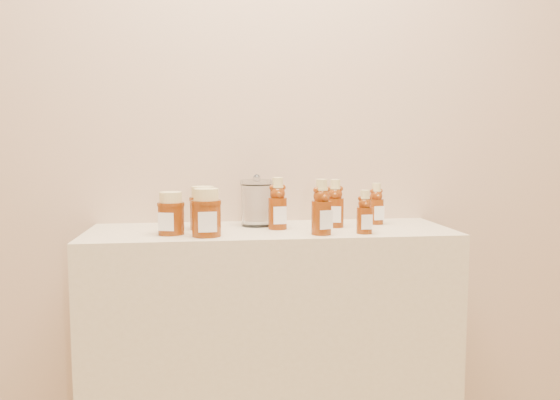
{
  "coord_description": "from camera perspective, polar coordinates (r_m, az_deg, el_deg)",
  "views": [
    {
      "loc": [
        -0.2,
        -0.23,
        1.18
      ],
      "look_at": [
        0.03,
        1.52,
        1.0
      ],
      "focal_mm": 35.0,
      "sensor_mm": 36.0,
      "label": 1
    }
  ],
  "objects": [
    {
      "name": "bear_bottle_back_mid",
      "position": [
        1.86,
        5.79,
        -0.02
      ],
      "size": [
        0.08,
        0.08,
        0.18
      ],
      "primitive_type": null,
      "rotation": [
        0.0,
        0.0,
        -0.27
      ],
      "color": "#5E2207",
      "rests_on": "display_table"
    },
    {
      "name": "glass_canister",
      "position": [
        1.88,
        -2.44,
        -0.09
      ],
      "size": [
        0.14,
        0.14,
        0.17
      ],
      "primitive_type": null,
      "rotation": [
        0.0,
        0.0,
        -0.29
      ],
      "color": "white",
      "rests_on": "display_table"
    },
    {
      "name": "bear_bottle_back_left",
      "position": [
        1.8,
        -0.25,
        0.0
      ],
      "size": [
        0.07,
        0.07,
        0.19
      ],
      "primitive_type": null,
      "rotation": [
        0.0,
        0.0,
        0.13
      ],
      "color": "#5E2207",
      "rests_on": "display_table"
    },
    {
      "name": "bear_bottle_front_left",
      "position": [
        1.7,
        4.35,
        -0.35
      ],
      "size": [
        0.08,
        0.08,
        0.2
      ],
      "primitive_type": null,
      "rotation": [
        0.0,
        0.0,
        0.31
      ],
      "color": "#5E2207",
      "rests_on": "display_table"
    },
    {
      "name": "honey_jar_back",
      "position": [
        1.82,
        -8.05,
        -0.82
      ],
      "size": [
        0.09,
        0.09,
        0.14
      ],
      "primitive_type": null,
      "rotation": [
        0.0,
        0.0,
        -0.04
      ],
      "color": "#5E2207",
      "rests_on": "display_table"
    },
    {
      "name": "honey_jar_front",
      "position": [
        1.68,
        -7.71,
        -1.3
      ],
      "size": [
        0.1,
        0.1,
        0.15
      ],
      "primitive_type": null,
      "rotation": [
        0.0,
        0.0,
        0.08
      ],
      "color": "#5E2207",
      "rests_on": "display_table"
    },
    {
      "name": "honey_jar_left",
      "position": [
        1.73,
        -11.33,
        -1.37
      ],
      "size": [
        0.11,
        0.11,
        0.13
      ],
      "primitive_type": null,
      "rotation": [
        0.0,
        0.0,
        -0.32
      ],
      "color": "#5E2207",
      "rests_on": "display_table"
    },
    {
      "name": "bear_bottle_front_right",
      "position": [
        1.74,
        8.83,
        -0.94
      ],
      "size": [
        0.05,
        0.05,
        0.16
      ],
      "primitive_type": null,
      "rotation": [
        0.0,
        0.0,
        0.03
      ],
      "color": "#5E2207",
      "rests_on": "display_table"
    },
    {
      "name": "bear_bottle_back_right",
      "position": [
        1.95,
        10.02,
        -0.1
      ],
      "size": [
        0.06,
        0.06,
        0.16
      ],
      "primitive_type": null,
      "rotation": [
        0.0,
        0.0,
        0.13
      ],
      "color": "#5E2207",
      "rests_on": "display_table"
    },
    {
      "name": "wall_back",
      "position": [
        2.0,
        -1.66,
        10.71
      ],
      "size": [
        3.5,
        0.02,
        2.7
      ],
      "primitive_type": "cube",
      "color": "tan",
      "rests_on": "ground"
    },
    {
      "name": "display_table",
      "position": [
        1.93,
        -0.97,
        -16.35
      ],
      "size": [
        1.2,
        0.4,
        0.9
      ],
      "primitive_type": "cube",
      "color": "#C9B993",
      "rests_on": "ground"
    }
  ]
}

